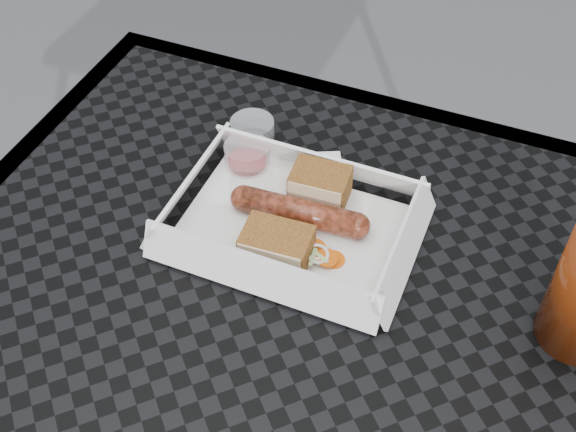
{
  "coord_description": "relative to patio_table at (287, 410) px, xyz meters",
  "views": [
    {
      "loc": [
        0.13,
        -0.3,
        1.3
      ],
      "look_at": [
        -0.06,
        0.14,
        0.78
      ],
      "focal_mm": 45.0,
      "sensor_mm": 36.0,
      "label": 1
    }
  ],
  "objects": [
    {
      "name": "bratwurst",
      "position": [
        -0.05,
        0.16,
        0.09
      ],
      "size": [
        0.15,
        0.04,
        0.03
      ],
      "rotation": [
        0.0,
        0.0,
        0.07
      ],
      "color": "maroon",
      "rests_on": "food_tray"
    },
    {
      "name": "napkin",
      "position": [
        -0.08,
        0.2,
        0.08
      ],
      "size": [
        0.16,
        0.16,
        0.0
      ],
      "primitive_type": "cube",
      "rotation": [
        0.0,
        0.0,
        0.45
      ],
      "color": "white",
      "rests_on": "patio_table"
    },
    {
      "name": "veg_garnish",
      "position": [
        -0.01,
        0.12,
        0.08
      ],
      "size": [
        0.03,
        0.03,
        0.0
      ],
      "color": "#DB5509",
      "rests_on": "food_tray"
    },
    {
      "name": "bread_near",
      "position": [
        -0.05,
        0.2,
        0.1
      ],
      "size": [
        0.06,
        0.05,
        0.04
      ],
      "primitive_type": "cube",
      "rotation": [
        0.0,
        0.0,
        0.07
      ],
      "color": "brown",
      "rests_on": "food_tray"
    },
    {
      "name": "condiment_cup_empty",
      "position": [
        -0.15,
        0.26,
        0.09
      ],
      "size": [
        0.05,
        0.05,
        0.03
      ],
      "primitive_type": "cylinder",
      "color": "silver",
      "rests_on": "patio_table"
    },
    {
      "name": "condiment_cup_sauce",
      "position": [
        -0.14,
        0.22,
        0.09
      ],
      "size": [
        0.05,
        0.05,
        0.03
      ],
      "primitive_type": "cylinder",
      "color": "maroon",
      "rests_on": "patio_table"
    },
    {
      "name": "patio_table",
      "position": [
        0.0,
        0.0,
        0.0
      ],
      "size": [
        0.8,
        0.8,
        0.74
      ],
      "color": "black",
      "rests_on": "ground"
    },
    {
      "name": "food_tray",
      "position": [
        -0.06,
        0.15,
        0.08
      ],
      "size": [
        0.22,
        0.15,
        0.0
      ],
      "primitive_type": "cube",
      "color": "white",
      "rests_on": "patio_table"
    },
    {
      "name": "bread_far",
      "position": [
        -0.06,
        0.11,
        0.1
      ],
      "size": [
        0.07,
        0.05,
        0.03
      ],
      "primitive_type": "cube",
      "rotation": [
        0.0,
        0.0,
        0.07
      ],
      "color": "brown",
      "rests_on": "food_tray"
    }
  ]
}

